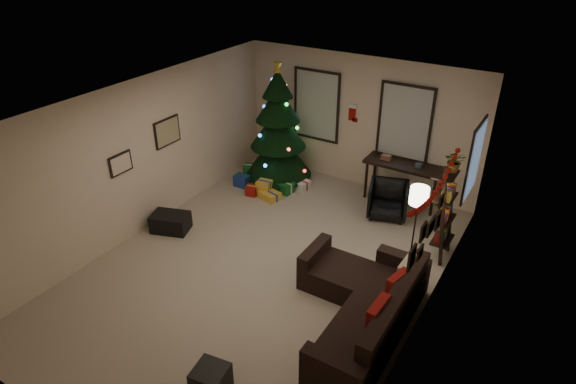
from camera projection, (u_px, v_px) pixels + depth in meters
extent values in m
plane|color=tan|center=(263.00, 268.00, 7.90)|extent=(7.00, 7.00, 0.00)
plane|color=white|center=(258.00, 108.00, 6.59)|extent=(7.00, 7.00, 0.00)
plane|color=beige|center=(359.00, 123.00, 9.86)|extent=(5.00, 0.00, 5.00)
plane|color=beige|center=(53.00, 350.00, 4.63)|extent=(5.00, 0.00, 5.00)
plane|color=beige|center=(140.00, 158.00, 8.38)|extent=(0.00, 7.00, 7.00)
plane|color=beige|center=(427.00, 246.00, 6.10)|extent=(0.00, 7.00, 7.00)
cube|color=#728CB2|center=(317.00, 105.00, 10.17)|extent=(0.94, 0.02, 1.35)
cube|color=beige|center=(317.00, 105.00, 10.17)|extent=(0.94, 0.03, 1.35)
cube|color=#728CB2|center=(405.00, 122.00, 9.31)|extent=(0.94, 0.02, 1.35)
cube|color=beige|center=(405.00, 122.00, 9.31)|extent=(0.94, 0.03, 1.35)
cube|color=#728CB2|center=(475.00, 160.00, 7.95)|extent=(0.05, 0.27, 1.17)
cube|color=beige|center=(475.00, 160.00, 7.95)|extent=(0.05, 0.45, 1.17)
cylinder|color=black|center=(279.00, 173.00, 10.56)|extent=(0.10, 0.10, 0.31)
cone|color=black|center=(278.00, 153.00, 10.33)|extent=(1.41, 1.41, 0.98)
cone|color=black|center=(278.00, 128.00, 10.06)|extent=(1.16, 1.16, 0.83)
cone|color=black|center=(278.00, 103.00, 9.81)|extent=(0.91, 0.91, 0.72)
cone|color=black|center=(278.00, 83.00, 9.61)|extent=(0.62, 0.62, 0.57)
cylinder|color=maroon|center=(279.00, 178.00, 10.62)|extent=(1.14, 1.14, 0.04)
cube|color=#14591E|center=(285.00, 187.00, 10.08)|extent=(0.35, 0.28, 0.22)
cube|color=gold|center=(264.00, 188.00, 9.97)|extent=(0.28, 0.25, 0.30)
cube|color=silver|center=(302.00, 185.00, 10.20)|extent=(0.25, 0.30, 0.18)
cube|color=navy|center=(242.00, 181.00, 10.29)|extent=(0.30, 0.22, 0.25)
cube|color=maroon|center=(252.00, 190.00, 9.97)|extent=(0.22, 0.22, 0.20)
cube|color=#14591E|center=(250.00, 171.00, 10.67)|extent=(0.26, 0.26, 0.28)
cube|color=gold|center=(270.00, 195.00, 9.84)|extent=(0.40, 0.30, 0.15)
cube|color=silver|center=(263.00, 174.00, 10.54)|extent=(0.37, 0.23, 0.29)
cube|color=black|center=(371.00, 323.00, 6.57)|extent=(0.79, 2.11, 0.37)
cube|color=black|center=(396.00, 307.00, 6.23)|extent=(0.20, 2.11, 0.46)
cube|color=black|center=(333.00, 377.00, 5.66)|extent=(0.79, 0.20, 0.58)
cube|color=black|center=(402.00, 270.00, 7.38)|extent=(0.79, 0.20, 0.58)
cube|color=black|center=(341.00, 277.00, 7.41)|extent=(0.75, 0.79, 0.37)
cube|color=black|center=(314.00, 262.00, 7.57)|extent=(0.18, 0.79, 0.58)
cube|color=maroon|center=(377.00, 317.00, 6.02)|extent=(0.14, 0.45, 0.45)
cube|color=maroon|center=(397.00, 286.00, 6.52)|extent=(0.19, 0.41, 0.40)
cube|color=#BFB69A|center=(406.00, 273.00, 6.79)|extent=(0.13, 0.42, 0.42)
cube|color=black|center=(211.00, 380.00, 5.74)|extent=(0.43, 0.43, 0.37)
cube|color=black|center=(405.00, 165.00, 9.40)|extent=(1.53, 0.55, 0.05)
cylinder|color=black|center=(366.00, 180.00, 9.75)|extent=(0.05, 0.05, 0.76)
cylinder|color=black|center=(374.00, 172.00, 10.07)|extent=(0.05, 0.05, 0.76)
cylinder|color=black|center=(433.00, 198.00, 9.14)|extent=(0.05, 0.05, 0.76)
cylinder|color=black|center=(440.00, 188.00, 9.46)|extent=(0.05, 0.05, 0.76)
imported|color=black|center=(388.00, 200.00, 9.16)|extent=(0.80, 0.77, 0.67)
cube|color=black|center=(443.00, 218.00, 7.59)|extent=(0.05, 0.05, 1.74)
cube|color=black|center=(451.00, 205.00, 7.93)|extent=(0.05, 0.05, 1.74)
cube|color=black|center=(440.00, 239.00, 8.03)|extent=(0.30, 0.48, 0.03)
cube|color=black|center=(444.00, 219.00, 7.84)|extent=(0.30, 0.48, 0.03)
cube|color=black|center=(447.00, 198.00, 7.66)|extent=(0.30, 0.48, 0.03)
cube|color=black|center=(451.00, 176.00, 7.47)|extent=(0.30, 0.48, 0.03)
imported|color=#4C4C4C|center=(456.00, 158.00, 7.35)|extent=(0.46, 0.42, 0.45)
cylinder|color=black|center=(409.00, 261.00, 8.05)|extent=(0.24, 0.24, 0.03)
cylinder|color=black|center=(414.00, 231.00, 7.76)|extent=(0.03, 0.03, 1.16)
cylinder|color=white|center=(419.00, 196.00, 7.45)|extent=(0.29, 0.29, 0.27)
cube|color=black|center=(167.00, 132.00, 8.76)|extent=(0.04, 0.60, 0.50)
cube|color=tan|center=(167.00, 132.00, 8.76)|extent=(0.01, 0.54, 0.45)
cube|color=black|center=(121.00, 164.00, 8.01)|extent=(0.04, 0.45, 0.35)
cube|color=beige|center=(121.00, 164.00, 8.01)|extent=(0.01, 0.40, 0.31)
cube|color=black|center=(412.00, 258.00, 5.57)|extent=(0.03, 0.22, 0.28)
cube|color=black|center=(423.00, 232.00, 5.76)|extent=(0.03, 0.18, 0.22)
cube|color=black|center=(420.00, 253.00, 5.90)|extent=(0.03, 0.20, 0.16)
cube|color=black|center=(431.00, 227.00, 6.08)|extent=(0.03, 0.26, 0.20)
cube|color=black|center=(438.00, 221.00, 6.39)|extent=(0.03, 0.18, 0.24)
cube|color=black|center=(441.00, 201.00, 6.24)|extent=(0.03, 0.16, 0.16)
cube|color=#990F0C|center=(352.00, 113.00, 9.84)|extent=(0.14, 0.04, 0.30)
cube|color=white|center=(353.00, 106.00, 9.76)|extent=(0.16, 0.05, 0.08)
cube|color=#990F0C|center=(355.00, 120.00, 9.87)|extent=(0.10, 0.04, 0.08)
cube|color=#990F0C|center=(370.00, 117.00, 9.81)|extent=(0.14, 0.04, 0.30)
cube|color=white|center=(370.00, 110.00, 9.73)|extent=(0.16, 0.05, 0.08)
cube|color=#990F0C|center=(372.00, 124.00, 9.84)|extent=(0.10, 0.04, 0.08)
cube|color=black|center=(171.00, 222.00, 8.80)|extent=(0.75, 0.62, 0.32)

